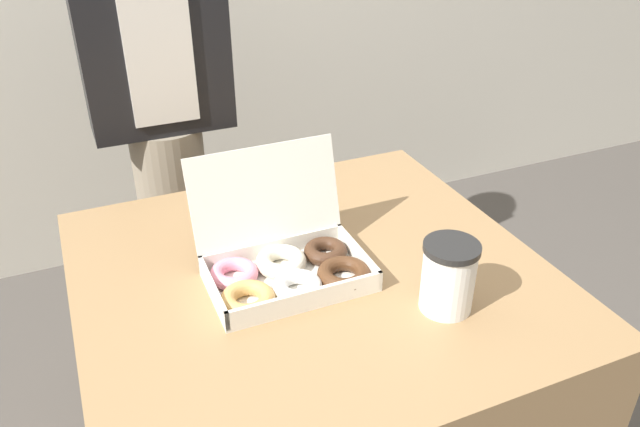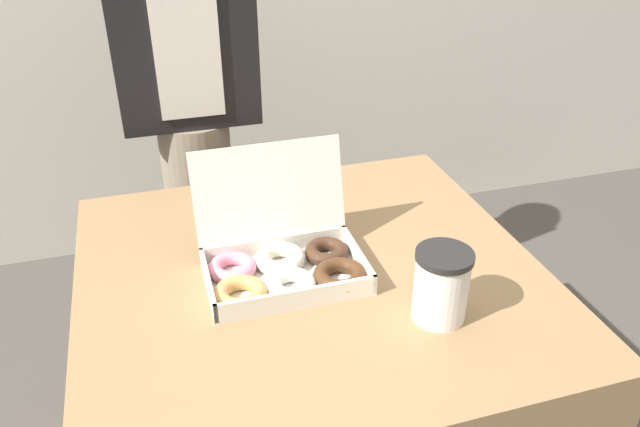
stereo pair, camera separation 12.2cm
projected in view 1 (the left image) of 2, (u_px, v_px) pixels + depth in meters
The scene contains 4 objects.
table at pixel (313, 403), 1.45m from camera, with size 0.92×0.88×0.76m.
donut_box at pixel (286, 264), 1.22m from camera, with size 0.33×0.27×0.23m.
coffee_cup at pixel (448, 276), 1.13m from camera, with size 0.10×0.10×0.14m.
person_customer at pixel (159, 92), 1.71m from camera, with size 0.38×0.24×1.61m.
Camera 1 is at (-0.39, -0.95, 1.50)m, focal length 35.00 mm.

